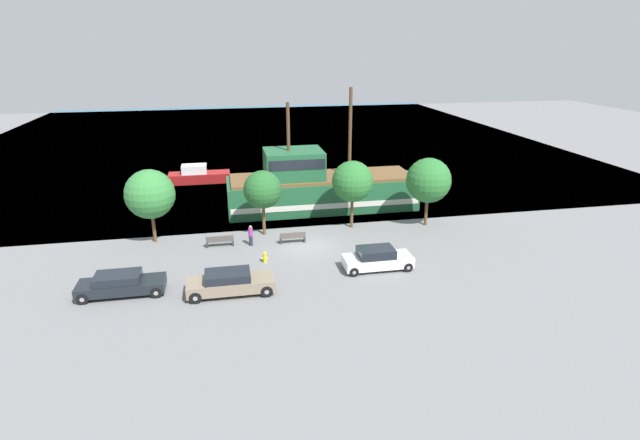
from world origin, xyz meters
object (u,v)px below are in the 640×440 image
Objects in this scene: pirate_ship at (319,187)px; bench_promenade_east at (220,241)px; fire_hydrant at (265,257)px; pedestrian_walking_near at (251,236)px; bench_promenade_west at (293,237)px; moored_boat_dockside at (198,176)px; parked_car_curb_front at (230,282)px; parked_car_curb_mid at (121,284)px; parked_car_curb_rear at (377,259)px.

pirate_ship is 11.38m from bench_promenade_east.
pedestrian_walking_near reaches higher than fire_hydrant.
pirate_ship is at bearing 65.74° from bench_promenade_west.
moored_boat_dockside is 18.79m from pedestrian_walking_near.
bench_promenade_east is at bearing 94.33° from parked_car_curb_front.
parked_car_curb_mid is at bearing -98.38° from moored_boat_dockside.
moored_boat_dockside is 1.28× the size of parked_car_curb_mid.
parked_car_curb_front is at bearing -170.35° from parked_car_curb_rear.
pirate_ship reaches higher than parked_car_curb_mid.
parked_car_curb_front reaches higher than parked_car_curb_mid.
pedestrian_walking_near is (-7.72, 5.51, 0.05)m from parked_car_curb_rear.
parked_car_curb_front is 7.28m from pedestrian_walking_near.
fire_hydrant is 4.42m from bench_promenade_east.
fire_hydrant is at bearing 59.28° from parked_car_curb_front.
parked_car_curb_mid is at bearing -142.60° from pedestrian_walking_near.
fire_hydrant is (8.56, 2.86, -0.26)m from parked_car_curb_mid.
fire_hydrant is (4.98, -21.43, -0.29)m from moored_boat_dockside.
pedestrian_walking_near is (-0.71, 3.13, 0.35)m from fire_hydrant.
parked_car_curb_rear is at bearing 9.65° from parked_car_curb_front.
bench_promenade_west is (2.29, 3.03, 0.03)m from fire_hydrant.
pirate_ship reaches higher than moored_boat_dockside.
parked_car_curb_front is 8.40m from bench_promenade_west.
moored_boat_dockside is 3.36× the size of bench_promenade_west.
fire_hydrant is at bearing 18.49° from parked_car_curb_mid.
pirate_ship is at bearing 95.71° from parked_car_curb_rear.
moored_boat_dockside is 3.21× the size of bench_promenade_east.
moored_boat_dockside is 19.79m from bench_promenade_west.
parked_car_curb_rear reaches higher than parked_car_curb_front.
fire_hydrant is at bearing -48.89° from bench_promenade_east.
fire_hydrant is (2.35, 3.96, -0.30)m from parked_car_curb_front.
pirate_ship is 3.61× the size of parked_car_curb_mid.
moored_boat_dockside is at bearing 95.90° from parked_car_curb_front.
pedestrian_walking_near is (-3.01, 0.11, 0.32)m from bench_promenade_west.
pedestrian_walking_near is (7.84, 6.00, 0.09)m from parked_car_curb_mid.
parked_car_curb_rear is at bearing -63.26° from moored_boat_dockside.
parked_car_curb_rear is at bearing 1.81° from parked_car_curb_mid.
pirate_ship is 11.52× the size of pedestrian_walking_near.
fire_hydrant is 0.39× the size of bench_promenade_east.
pedestrian_walking_near is at bearing 102.84° from fire_hydrant.
parked_car_curb_front is (2.63, -25.39, 0.02)m from moored_boat_dockside.
moored_boat_dockside is 8.18× the size of fire_hydrant.
parked_car_curb_mid is 2.50× the size of bench_promenade_east.
bench_promenade_east is 2.22m from pedestrian_walking_near.
fire_hydrant is (-7.01, 2.37, -0.30)m from parked_car_curb_rear.
parked_car_curb_rear reaches higher than parked_car_curb_mid.
bench_promenade_west is (-3.42, -7.59, -1.46)m from pirate_ship.
pedestrian_walking_near is (-6.43, -7.48, -1.14)m from pirate_ship.
bench_promenade_east is at bearing 47.62° from parked_car_curb_mid.
bench_promenade_west is at bearing 131.13° from parked_car_curb_rear.
parked_car_curb_mid is 3.20× the size of pedestrian_walking_near.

